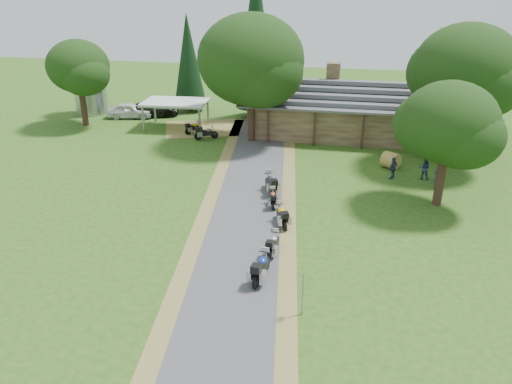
% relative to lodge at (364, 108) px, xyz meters
% --- Properties ---
extents(ground, '(120.00, 120.00, 0.00)m').
position_rel_lodge_xyz_m(ground, '(-6.00, -24.00, -2.45)').
color(ground, '#285417').
rests_on(ground, ground).
extents(driveway, '(51.95, 51.95, 0.00)m').
position_rel_lodge_xyz_m(driveway, '(-6.50, -20.00, -2.45)').
color(driveway, '#4B4A4D').
rests_on(driveway, ground).
extents(lodge, '(21.40, 9.40, 4.90)m').
position_rel_lodge_xyz_m(lodge, '(0.00, 0.00, 0.00)').
color(lodge, brown).
rests_on(lodge, ground).
extents(silo, '(3.55, 3.55, 6.73)m').
position_rel_lodge_xyz_m(silo, '(-28.21, 1.97, 0.92)').
color(silo, gray).
rests_on(silo, ground).
extents(carport, '(6.24, 4.39, 2.59)m').
position_rel_lodge_xyz_m(carport, '(-17.47, -1.54, -1.16)').
color(carport, silver).
rests_on(carport, ground).
extents(car_white_sedan, '(3.55, 6.19, 1.94)m').
position_rel_lodge_xyz_m(car_white_sedan, '(-23.40, 0.89, -1.48)').
color(car_white_sedan, white).
rests_on(car_white_sedan, ground).
extents(car_dark_suv, '(4.36, 6.24, 2.20)m').
position_rel_lodge_xyz_m(car_dark_suv, '(-21.34, 2.10, -1.35)').
color(car_dark_suv, black).
rests_on(car_dark_suv, ground).
extents(motorcycle_row_a, '(0.91, 2.13, 1.41)m').
position_rel_lodge_xyz_m(motorcycle_row_a, '(-4.40, -25.60, -1.74)').
color(motorcycle_row_a, '#14369C').
rests_on(motorcycle_row_a, ground).
extents(motorcycle_row_b, '(0.72, 1.77, 1.18)m').
position_rel_lodge_xyz_m(motorcycle_row_b, '(-4.29, -23.06, -1.86)').
color(motorcycle_row_b, '#939599').
rests_on(motorcycle_row_b, ground).
extents(motorcycle_row_c, '(1.29, 1.98, 1.29)m').
position_rel_lodge_xyz_m(motorcycle_row_c, '(-4.36, -19.74, -1.80)').
color(motorcycle_row_c, '#DBBE00').
rests_on(motorcycle_row_c, ground).
extents(motorcycle_row_d, '(0.87, 1.75, 1.14)m').
position_rel_lodge_xyz_m(motorcycle_row_d, '(-5.31, -17.28, -1.88)').
color(motorcycle_row_d, red).
rests_on(motorcycle_row_d, ground).
extents(motorcycle_row_e, '(1.50, 2.18, 1.43)m').
position_rel_lodge_xyz_m(motorcycle_row_e, '(-5.84, -15.23, -1.74)').
color(motorcycle_row_e, black).
rests_on(motorcycle_row_e, ground).
extents(motorcycle_carport_a, '(1.45, 1.70, 1.16)m').
position_rel_lodge_xyz_m(motorcycle_carport_a, '(-15.27, -3.04, -1.87)').
color(motorcycle_carport_a, '#CAC203').
rests_on(motorcycle_carport_a, ground).
extents(motorcycle_carport_b, '(1.97, 1.53, 1.31)m').
position_rel_lodge_xyz_m(motorcycle_carport_b, '(-13.59, -4.60, -1.79)').
color(motorcycle_carport_b, slate).
rests_on(motorcycle_carport_b, ground).
extents(person_a, '(0.71, 0.63, 2.06)m').
position_rel_lodge_xyz_m(person_a, '(5.16, -12.15, -1.42)').
color(person_a, navy).
rests_on(person_a, ground).
extents(person_b, '(0.63, 0.51, 1.94)m').
position_rel_lodge_xyz_m(person_b, '(4.47, -10.57, -1.48)').
color(person_b, navy).
rests_on(person_b, ground).
extents(person_c, '(0.63, 0.67, 1.92)m').
position_rel_lodge_xyz_m(person_c, '(2.28, -10.96, -1.49)').
color(person_c, navy).
rests_on(person_c, ground).
extents(hay_bale, '(1.62, 1.64, 1.22)m').
position_rel_lodge_xyz_m(hay_bale, '(2.22, -8.70, -1.84)').
color(hay_bale, olive).
rests_on(hay_bale, ground).
extents(sign_post, '(0.38, 0.06, 2.13)m').
position_rel_lodge_xyz_m(sign_post, '(-2.17, -27.96, -1.39)').
color(sign_post, gray).
rests_on(sign_post, ground).
extents(oak_lodge_left, '(8.94, 8.94, 11.34)m').
position_rel_lodge_xyz_m(oak_lodge_left, '(-9.57, -4.19, 3.22)').
color(oak_lodge_left, black).
rests_on(oak_lodge_left, ground).
extents(oak_lodge_right, '(7.57, 7.57, 11.76)m').
position_rel_lodge_xyz_m(oak_lodge_right, '(6.86, -6.84, 3.43)').
color(oak_lodge_right, black).
rests_on(oak_lodge_right, ground).
extents(oak_driveway, '(5.83, 5.83, 8.66)m').
position_rel_lodge_xyz_m(oak_driveway, '(4.88, -14.88, 1.88)').
color(oak_driveway, black).
rests_on(oak_driveway, ground).
extents(oak_silo, '(5.80, 5.80, 9.15)m').
position_rel_lodge_xyz_m(oak_silo, '(-26.52, -2.52, 2.12)').
color(oak_silo, black).
rests_on(oak_silo, ground).
extents(cedar_near, '(4.13, 4.13, 15.62)m').
position_rel_lodge_xyz_m(cedar_near, '(-10.84, 3.91, 5.36)').
color(cedar_near, black).
rests_on(cedar_near, ground).
extents(cedar_far, '(3.37, 3.37, 10.12)m').
position_rel_lodge_xyz_m(cedar_far, '(-18.29, 5.09, 2.61)').
color(cedar_far, black).
rests_on(cedar_far, ground).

